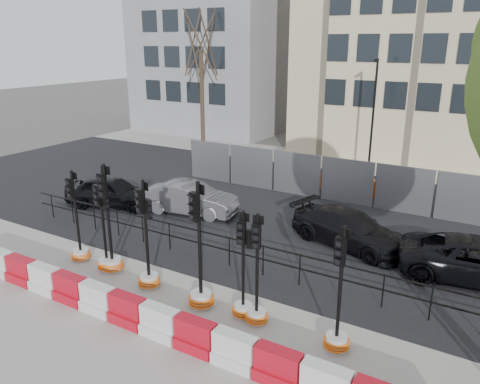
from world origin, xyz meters
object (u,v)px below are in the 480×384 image
Objects in this scene: traffic_signal_a at (79,242)px; car_c at (349,229)px; car_a at (112,192)px; traffic_signal_h at (337,326)px; traffic_signal_d at (148,263)px.

traffic_signal_a is 0.66× the size of car_c.
traffic_signal_h is at bearing -128.27° from car_a.
traffic_signal_d reaches higher than car_a.
traffic_signal_d is at bearing 161.95° from car_c.
traffic_signal_h is 6.03m from car_c.
traffic_signal_a is at bearing -166.45° from traffic_signal_d.
car_a is at bearing 160.49° from traffic_signal_d.
car_c is (-1.61, 5.81, -0.01)m from traffic_signal_h.
traffic_signal_d is at bearing -3.19° from traffic_signal_a.
traffic_signal_a is 0.99× the size of traffic_signal_h.
traffic_signal_d is at bearing -166.84° from traffic_signal_h.
car_a is at bearing 124.81° from traffic_signal_a.
traffic_signal_a reaches higher than car_a.
traffic_signal_d is at bearing -143.95° from car_a.
traffic_signal_d is 5.66m from traffic_signal_h.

